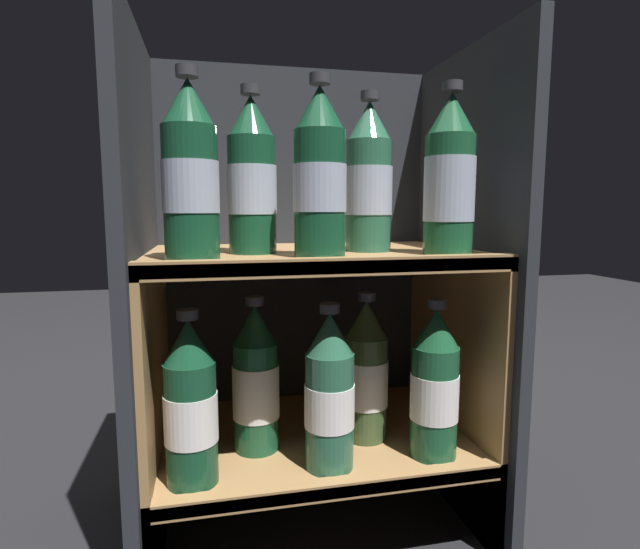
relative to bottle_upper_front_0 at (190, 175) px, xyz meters
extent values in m
cube|color=#23262B|center=(0.19, 0.31, -0.18)|extent=(0.58, 0.02, 0.83)
cube|color=#23262B|center=(-0.09, 0.12, -0.18)|extent=(0.02, 0.40, 0.83)
cube|color=#23262B|center=(0.47, 0.12, -0.18)|extent=(0.02, 0.40, 0.83)
cube|color=#9E7547|center=(0.19, 0.12, -0.45)|extent=(0.54, 0.36, 0.02)
cube|color=#9E7547|center=(0.19, -0.05, -0.45)|extent=(0.54, 0.02, 0.03)
cube|color=#9E7547|center=(-0.07, 0.12, -0.53)|extent=(0.01, 0.36, 0.14)
cube|color=#9E7547|center=(0.46, 0.12, -0.53)|extent=(0.01, 0.36, 0.14)
cube|color=#9E7547|center=(0.19, 0.12, -0.12)|extent=(0.54, 0.36, 0.02)
cube|color=#9E7547|center=(0.19, -0.05, -0.12)|extent=(0.54, 0.02, 0.03)
cube|color=#9E7547|center=(-0.07, 0.12, -0.36)|extent=(0.01, 0.36, 0.47)
cube|color=#9E7547|center=(0.46, 0.12, -0.36)|extent=(0.01, 0.36, 0.47)
cylinder|color=#144228|center=(0.00, 0.00, -0.02)|extent=(0.07, 0.07, 0.18)
cylinder|color=#9EA8BC|center=(0.00, 0.00, -0.02)|extent=(0.08, 0.08, 0.07)
cone|color=#144228|center=(0.00, 0.00, 0.10)|extent=(0.07, 0.07, 0.06)
cylinder|color=#333338|center=(0.00, 0.00, 0.13)|extent=(0.03, 0.03, 0.01)
cylinder|color=#144228|center=(0.18, 0.00, -0.02)|extent=(0.07, 0.07, 0.18)
cylinder|color=#9EA8BC|center=(0.18, 0.00, -0.02)|extent=(0.08, 0.08, 0.07)
cone|color=#144228|center=(0.18, 0.00, 0.10)|extent=(0.07, 0.07, 0.06)
cylinder|color=#333338|center=(0.18, 0.00, 0.13)|extent=(0.03, 0.03, 0.01)
cylinder|color=#194C2D|center=(0.38, 0.00, -0.02)|extent=(0.07, 0.07, 0.18)
cylinder|color=#9EA8BC|center=(0.38, 0.00, -0.02)|extent=(0.08, 0.08, 0.10)
cone|color=#194C2D|center=(0.38, 0.00, 0.10)|extent=(0.07, 0.07, 0.06)
cylinder|color=#333338|center=(0.38, 0.00, 0.13)|extent=(0.03, 0.03, 0.01)
cylinder|color=#144228|center=(0.09, 0.08, -0.02)|extent=(0.07, 0.07, 0.18)
cylinder|color=#9EA8BC|center=(0.09, 0.08, -0.02)|extent=(0.08, 0.08, 0.07)
cone|color=#144228|center=(0.09, 0.08, 0.10)|extent=(0.07, 0.07, 0.06)
cylinder|color=#333338|center=(0.09, 0.08, 0.13)|extent=(0.03, 0.03, 0.01)
cylinder|color=#285B42|center=(0.28, 0.08, -0.02)|extent=(0.07, 0.07, 0.18)
cylinder|color=#9EA8BC|center=(0.28, 0.08, -0.02)|extent=(0.08, 0.08, 0.08)
cone|color=#285B42|center=(0.28, 0.08, 0.10)|extent=(0.07, 0.07, 0.06)
cylinder|color=#333338|center=(0.28, 0.08, 0.13)|extent=(0.03, 0.03, 0.01)
cylinder|color=#144228|center=(-0.01, 0.00, -0.35)|extent=(0.07, 0.07, 0.18)
cylinder|color=white|center=(-0.01, 0.00, -0.34)|extent=(0.08, 0.08, 0.07)
cone|color=#144228|center=(-0.01, 0.00, -0.23)|extent=(0.07, 0.07, 0.06)
cylinder|color=#333338|center=(-0.01, 0.00, -0.19)|extent=(0.03, 0.03, 0.01)
cylinder|color=#285B42|center=(0.19, 0.00, -0.35)|extent=(0.07, 0.07, 0.18)
cylinder|color=white|center=(0.19, 0.00, -0.34)|extent=(0.08, 0.08, 0.07)
cone|color=#285B42|center=(0.19, 0.00, -0.23)|extent=(0.07, 0.07, 0.06)
cylinder|color=#333338|center=(0.19, 0.00, -0.19)|extent=(0.03, 0.03, 0.01)
cylinder|color=#194C2D|center=(0.36, 0.00, -0.35)|extent=(0.07, 0.07, 0.18)
cylinder|color=white|center=(0.36, 0.00, -0.34)|extent=(0.08, 0.08, 0.07)
cone|color=#194C2D|center=(0.36, 0.00, -0.23)|extent=(0.07, 0.07, 0.06)
cylinder|color=#333338|center=(0.36, 0.00, -0.19)|extent=(0.03, 0.03, 0.01)
cylinder|color=#194C2D|center=(0.09, 0.08, -0.35)|extent=(0.07, 0.07, 0.18)
cylinder|color=white|center=(0.09, 0.08, -0.34)|extent=(0.08, 0.08, 0.09)
cone|color=#194C2D|center=(0.09, 0.08, -0.23)|extent=(0.07, 0.07, 0.06)
cylinder|color=#333338|center=(0.09, 0.08, -0.19)|extent=(0.03, 0.03, 0.01)
cylinder|color=#384C28|center=(0.28, 0.08, -0.35)|extent=(0.07, 0.07, 0.18)
cylinder|color=white|center=(0.28, 0.08, -0.34)|extent=(0.08, 0.08, 0.08)
cone|color=#384C28|center=(0.28, 0.08, -0.23)|extent=(0.07, 0.07, 0.06)
cylinder|color=#333338|center=(0.28, 0.08, -0.19)|extent=(0.03, 0.03, 0.01)
camera|label=1|loc=(0.02, -0.70, -0.05)|focal=28.00mm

